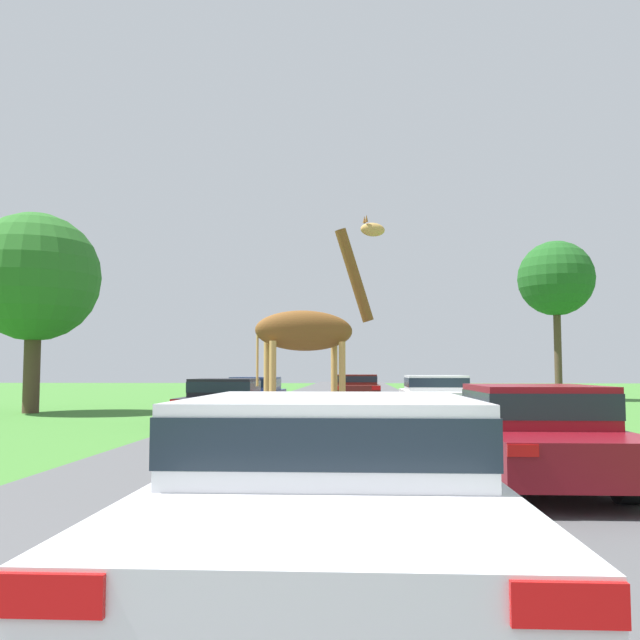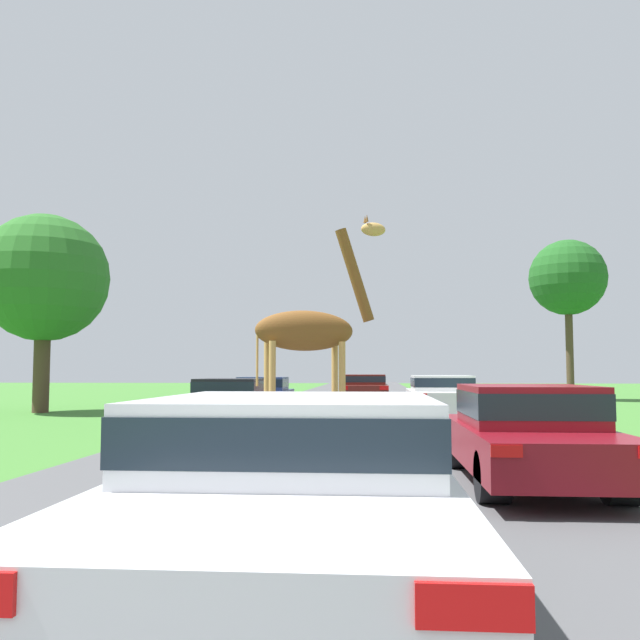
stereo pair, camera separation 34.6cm
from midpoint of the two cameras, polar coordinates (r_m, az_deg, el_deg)
The scene contains 10 objects.
road at distance 29.43m, azimuth 2.84°, elevation -7.17°, with size 7.97×120.00×0.00m.
giraffe_near_road at distance 14.25m, azimuth -0.09°, elevation -0.91°, with size 2.86×1.38×4.89m.
car_lead_maroon at distance 4.63m, azimuth 0.19°, elevation -13.92°, with size 1.98×4.80×1.33m.
car_queue_right at distance 29.30m, azimuth 4.11°, elevation -5.79°, with size 1.96×4.71×1.32m.
car_queue_left at distance 9.59m, azimuth 18.06°, elevation -8.86°, with size 1.75×4.62×1.30m.
car_far_ahead at distance 21.74m, azimuth 10.65°, elevation -6.25°, with size 1.99×4.79×1.34m.
car_verge_right at distance 25.14m, azimuth -4.42°, elevation -6.13°, with size 1.85×4.03×1.25m.
car_rear_follower at distance 19.57m, azimuth -7.10°, elevation -6.61°, with size 1.92×4.56×1.26m.
tree_right_cluster at distance 36.53m, azimuth 20.39°, elevation 3.31°, with size 3.82×3.82×8.10m.
tree_far_right at distance 26.30m, azimuth -21.86°, elevation 3.24°, with size 4.59×4.59×7.13m.
Camera 2 is at (0.99, 0.63, 1.50)m, focal length 38.00 mm.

